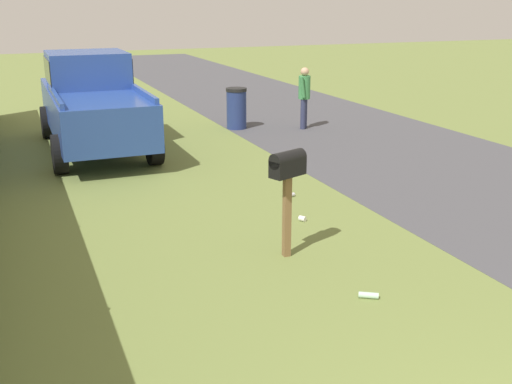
# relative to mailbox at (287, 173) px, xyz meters

# --- Properties ---
(mailbox) EXTENTS (0.36, 0.52, 1.40)m
(mailbox) POSITION_rel_mailbox_xyz_m (0.00, 0.00, 0.00)
(mailbox) COLOR brown
(mailbox) RESTS_ON ground
(pickup_truck) EXTENTS (5.20, 2.10, 2.09)m
(pickup_truck) POSITION_rel_mailbox_xyz_m (7.10, 1.43, -0.01)
(pickup_truck) COLOR #284793
(pickup_truck) RESTS_ON ground
(trash_bin) EXTENTS (0.53, 0.53, 1.04)m
(trash_bin) POSITION_rel_mailbox_xyz_m (7.97, -2.27, -0.59)
(trash_bin) COLOR navy
(trash_bin) RESTS_ON ground
(pedestrian) EXTENTS (0.40, 0.42, 1.56)m
(pedestrian) POSITION_rel_mailbox_xyz_m (7.30, -3.87, -0.22)
(pedestrian) COLOR #2D3351
(pedestrian) RESTS_ON ground
(litter_bottle_midfield_b) EXTENTS (0.18, 0.22, 0.07)m
(litter_bottle_midfield_b) POSITION_rel_mailbox_xyz_m (-1.43, -0.35, -1.08)
(litter_bottle_midfield_b) COLOR #B2D8BF
(litter_bottle_midfield_b) RESTS_ON ground
(litter_can_midfield_a) EXTENTS (0.10, 0.13, 0.07)m
(litter_can_midfield_a) POSITION_rel_mailbox_xyz_m (2.22, -1.12, -1.08)
(litter_can_midfield_a) COLOR silver
(litter_can_midfield_a) RESTS_ON ground
(litter_cup_by_mailbox) EXTENTS (0.13, 0.12, 0.08)m
(litter_cup_by_mailbox) POSITION_rel_mailbox_xyz_m (1.08, -0.77, -1.08)
(litter_cup_by_mailbox) COLOR white
(litter_cup_by_mailbox) RESTS_ON ground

